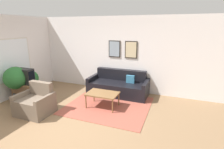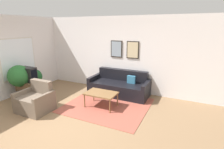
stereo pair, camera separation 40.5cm
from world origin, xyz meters
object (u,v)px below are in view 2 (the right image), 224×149
coffee_table (101,94)px  tv (28,74)px  potted_plant_tall (20,77)px  couch (119,86)px  armchair (36,101)px

coffee_table → tv: size_ratio=1.61×
coffee_table → potted_plant_tall: bearing=-168.2°
couch → tv: 3.10m
tv → armchair: (0.98, -0.64, -0.51)m
couch → armchair: bearing=-127.6°
couch → potted_plant_tall: 3.35m
couch → armchair: (-1.67, -2.17, -0.01)m
potted_plant_tall → tv: bearing=45.6°
tv → armchair: tv is taller
tv → armchair: bearing=-33.1°
coffee_table → armchair: 1.87m
couch → armchair: size_ratio=2.34×
couch → tv: bearing=-150.0°
coffee_table → potted_plant_tall: potted_plant_tall is taller
coffee_table → armchair: armchair is taller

